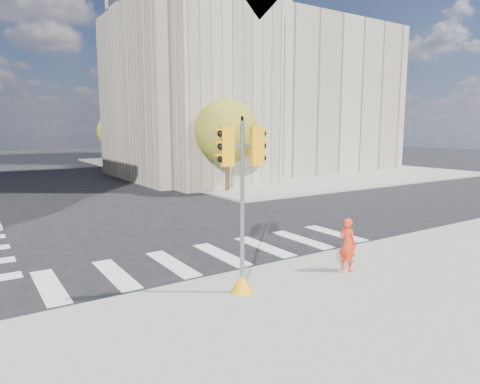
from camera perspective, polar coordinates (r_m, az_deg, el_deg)
name	(u,v)px	position (r m, az deg, el deg)	size (l,w,h in m)	color
ground	(196,241)	(16.39, -5.84, -6.57)	(160.00, 160.00, 0.00)	black
sidewalk_far_right	(248,165)	(48.64, 1.01, 3.57)	(28.00, 40.00, 0.15)	gray
civic_building	(250,95)	(40.41, 1.35, 12.77)	(26.00, 16.00, 19.39)	#9D937D
office_tower	(196,52)	(64.15, -5.86, 18.10)	(20.00, 18.00, 30.00)	#9EA0A3
tree_re_near	(227,131)	(28.24, -1.75, 8.09)	(4.20, 4.20, 6.16)	#382616
tree_re_mid	(156,127)	(38.98, -11.10, 8.49)	(4.60, 4.60, 6.66)	#382616
tree_re_far	(115,132)	(50.29, -16.30, 7.72)	(4.00, 4.00, 5.88)	#382616
lamp_near	(204,124)	(31.95, -4.77, 9.06)	(0.35, 0.18, 8.11)	black
lamp_far	(138,125)	(44.76, -13.44, 8.69)	(0.35, 0.18, 8.11)	black
traffic_signal	(242,220)	(10.55, 0.29, -3.81)	(1.08, 0.56, 4.38)	orange
photographer	(347,244)	(12.80, 14.14, -6.80)	(0.57, 0.37, 1.56)	red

